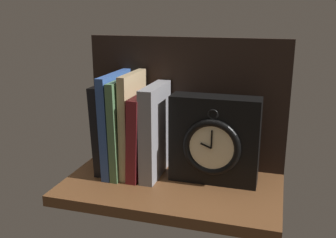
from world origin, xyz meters
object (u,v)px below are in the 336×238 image
at_px(book_tan_shortstories, 133,124).
at_px(framed_clock, 214,141).
at_px(book_maroon_dawkins, 143,134).
at_px(book_gray_chess, 155,131).
at_px(book_green_romantic, 125,126).
at_px(book_black_skeptic, 107,127).
at_px(book_blue_modern, 116,123).

relative_size(book_tan_shortstories, framed_clock, 1.22).
relative_size(book_maroon_dawkins, book_gray_chess, 0.90).
bearing_deg(book_maroon_dawkins, book_gray_chess, 0.00).
relative_size(book_gray_chess, framed_clock, 1.09).
height_order(book_maroon_dawkins, framed_clock, framed_clock).
bearing_deg(book_tan_shortstories, book_green_romantic, 180.00).
relative_size(book_green_romantic, book_gray_chess, 1.06).
distance_m(book_green_romantic, book_tan_shortstories, 0.02).
bearing_deg(book_maroon_dawkins, book_black_skeptic, 180.00).
xyz_separation_m(book_tan_shortstories, framed_clock, (0.20, -0.00, -0.02)).
bearing_deg(book_blue_modern, book_green_romantic, 0.00).
bearing_deg(book_black_skeptic, book_blue_modern, 0.00).
xyz_separation_m(book_tan_shortstories, book_maroon_dawkins, (0.03, 0.00, -0.02)).
distance_m(book_black_skeptic, book_blue_modern, 0.03).
relative_size(book_black_skeptic, framed_clock, 1.07).
distance_m(book_blue_modern, book_green_romantic, 0.02).
xyz_separation_m(book_maroon_dawkins, book_gray_chess, (0.03, 0.00, 0.01)).
distance_m(book_green_romantic, book_maroon_dawkins, 0.05).
height_order(book_black_skeptic, book_blue_modern, book_blue_modern).
distance_m(book_blue_modern, book_maroon_dawkins, 0.07).
xyz_separation_m(book_black_skeptic, book_tan_shortstories, (0.07, 0.00, 0.02)).
height_order(book_tan_shortstories, book_maroon_dawkins, book_tan_shortstories).
xyz_separation_m(book_blue_modern, book_green_romantic, (0.02, 0.00, -0.01)).
xyz_separation_m(book_black_skeptic, book_gray_chess, (0.13, 0.00, 0.00)).
xyz_separation_m(book_green_romantic, book_maroon_dawkins, (0.05, 0.00, -0.02)).
relative_size(book_blue_modern, book_maroon_dawkins, 1.23).
height_order(book_black_skeptic, book_green_romantic, book_green_romantic).
bearing_deg(book_blue_modern, book_maroon_dawkins, 0.00).
distance_m(book_black_skeptic, book_green_romantic, 0.05).
bearing_deg(book_tan_shortstories, book_black_skeptic, 180.00).
bearing_deg(book_blue_modern, book_tan_shortstories, 0.00).
height_order(book_blue_modern, book_tan_shortstories, book_tan_shortstories).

